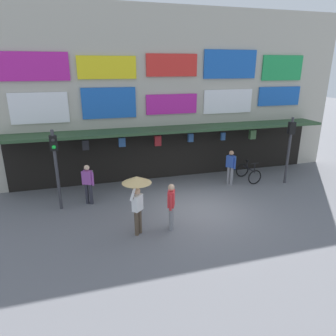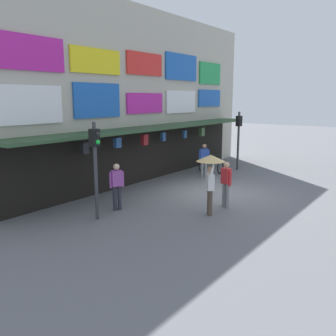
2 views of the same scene
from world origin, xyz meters
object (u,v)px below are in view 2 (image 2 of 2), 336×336
pedestrian_with_umbrella (210,168)px  bicycle_parked (211,165)px  traffic_light_far (238,131)px  pedestrian_in_yellow (117,183)px  pedestrian_in_white (204,158)px  pedestrian_in_green (226,182)px  traffic_light_near (95,155)px

pedestrian_with_umbrella → bicycle_parked: bearing=29.5°
traffic_light_far → pedestrian_in_yellow: (-9.26, 0.18, -1.16)m
pedestrian_in_yellow → pedestrian_in_white: 6.59m
pedestrian_in_white → pedestrian_with_umbrella: 6.10m
pedestrian_in_yellow → pedestrian_in_green: bearing=-48.0°
bicycle_parked → pedestrian_in_white: size_ratio=0.71×
traffic_light_far → pedestrian_in_yellow: traffic_light_far is taller
pedestrian_in_green → pedestrian_with_umbrella: 1.35m
pedestrian_in_white → pedestrian_with_umbrella: size_ratio=0.81×
pedestrian_in_yellow → pedestrian_with_umbrella: pedestrian_with_umbrella is taller
pedestrian_in_white → pedestrian_with_umbrella: bearing=-147.1°
traffic_light_far → bicycle_parked: bearing=154.3°
pedestrian_in_green → pedestrian_with_umbrella: (-1.16, 0.00, 0.69)m
bicycle_parked → pedestrian_in_yellow: size_ratio=0.71×
traffic_light_far → bicycle_parked: 2.47m
traffic_light_far → pedestrian_in_white: 2.97m
pedestrian_in_green → bicycle_parked: bearing=34.8°
bicycle_parked → pedestrian_in_green: size_ratio=0.71×
bicycle_parked → pedestrian_in_white: 1.28m
pedestrian_in_yellow → pedestrian_in_green: size_ratio=1.00×
traffic_light_near → traffic_light_far: same height
traffic_light_far → pedestrian_in_white: (-2.69, 0.54, -1.16)m
traffic_light_near → pedestrian_in_white: traffic_light_near is taller
bicycle_parked → pedestrian_in_yellow: pedestrian_in_yellow is taller
traffic_light_near → traffic_light_far: 10.38m
pedestrian_in_yellow → pedestrian_in_green: same height
bicycle_parked → pedestrian_with_umbrella: pedestrian_with_umbrella is taller
bicycle_parked → traffic_light_far: bearing=-25.7°
traffic_light_near → traffic_light_far: bearing=0.1°
traffic_light_far → pedestrian_in_yellow: bearing=178.9°
pedestrian_in_green → pedestrian_in_white: size_ratio=1.00×
traffic_light_far → pedestrian_with_umbrella: 8.26m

